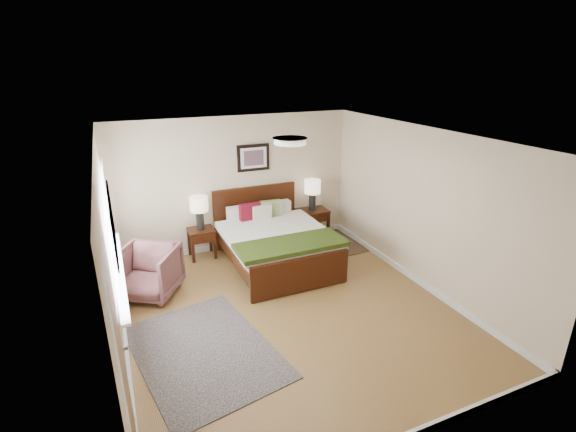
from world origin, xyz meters
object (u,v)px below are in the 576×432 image
(bed, at_px, (275,237))
(nightstand_left, at_px, (202,236))
(nightstand_right, at_px, (312,221))
(armchair, at_px, (148,272))
(lamp_right, at_px, (312,190))
(lamp_left, at_px, (199,207))
(rug_persian, at_px, (204,351))

(bed, bearing_deg, nightstand_left, 144.11)
(nightstand_right, relative_size, armchair, 0.71)
(bed, relative_size, nightstand_right, 3.52)
(lamp_right, distance_m, armchair, 3.50)
(lamp_left, bearing_deg, rug_persian, -102.42)
(nightstand_right, distance_m, armchair, 3.44)
(nightstand_right, relative_size, lamp_right, 0.99)
(nightstand_left, bearing_deg, lamp_left, 90.00)
(lamp_right, bearing_deg, nightstand_right, -90.00)
(nightstand_left, distance_m, lamp_right, 2.33)
(lamp_left, xyz_separation_m, lamp_right, (2.25, 0.00, 0.06))
(nightstand_right, relative_size, lamp_left, 0.99)
(nightstand_right, height_order, rug_persian, nightstand_right)
(nightstand_left, xyz_separation_m, armchair, (-1.04, -0.99, -0.04))
(nightstand_left, distance_m, nightstand_right, 2.25)
(bed, distance_m, lamp_right, 1.49)
(lamp_left, distance_m, lamp_right, 2.25)
(bed, bearing_deg, lamp_right, 35.83)
(lamp_right, xyz_separation_m, armchair, (-3.29, -1.01, -0.64))
(nightstand_left, bearing_deg, rug_persian, -102.51)
(bed, relative_size, nightstand_left, 3.92)
(bed, height_order, rug_persian, bed)
(armchair, bearing_deg, lamp_right, 49.00)
(nightstand_right, xyz_separation_m, lamp_left, (-2.25, 0.01, 0.59))
(nightstand_right, bearing_deg, armchair, -163.17)
(nightstand_right, relative_size, rug_persian, 0.28)
(lamp_left, relative_size, rug_persian, 0.28)
(bed, relative_size, armchair, 2.51)
(lamp_left, height_order, armchair, lamp_left)
(nightstand_left, bearing_deg, lamp_right, 0.51)
(nightstand_right, bearing_deg, nightstand_left, -179.86)
(bed, xyz_separation_m, nightstand_left, (-1.11, 0.80, -0.11))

